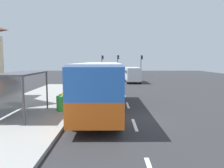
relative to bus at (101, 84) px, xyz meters
name	(u,v)px	position (x,y,z in m)	size (l,w,h in m)	color
ground_plane	(120,88)	(1.71, 11.93, -1.86)	(56.00, 92.00, 0.04)	#2D2D30
sidewalk_platform	(31,110)	(-4.69, -0.07, -1.75)	(6.20, 30.00, 0.18)	#999993
lane_stripe_seg_1	(135,125)	(1.96, -3.07, -1.84)	(0.16, 2.20, 0.01)	silver
lane_stripe_seg_2	(128,105)	(1.96, 1.93, -1.84)	(0.16, 2.20, 0.01)	silver
lane_stripe_seg_3	(125,95)	(1.96, 6.93, -1.84)	(0.16, 2.20, 0.01)	silver
lane_stripe_seg_4	(123,88)	(1.96, 11.93, -1.84)	(0.16, 2.20, 0.01)	silver
lane_stripe_seg_5	(121,84)	(1.96, 16.93, -1.84)	(0.16, 2.20, 0.01)	silver
lane_stripe_seg_6	(120,81)	(1.96, 21.93, -1.84)	(0.16, 2.20, 0.01)	silver
lane_stripe_seg_7	(119,78)	(1.96, 26.93, -1.84)	(0.16, 2.20, 0.01)	silver
bus	(101,84)	(0.00, 0.00, 0.00)	(2.59, 11.02, 3.21)	orange
white_van	(133,74)	(3.91, 18.80, -0.50)	(2.07, 5.22, 2.30)	silver
sedan_near	(130,74)	(4.01, 26.53, -1.05)	(1.87, 4.41, 1.52)	#A51919
sedan_far	(127,72)	(4.01, 36.56, -1.05)	(1.95, 4.45, 1.52)	#195933
recycling_bin_green	(61,103)	(-2.49, -0.63, -1.19)	(0.52, 0.52, 0.95)	green
recycling_bin_yellow	(64,101)	(-2.49, 0.07, -1.19)	(0.52, 0.52, 0.95)	yellow
recycling_bin_orange	(66,99)	(-2.49, 0.77, -1.19)	(0.52, 0.52, 0.95)	orange
recycling_bin_blue	(68,98)	(-2.49, 1.47, -1.19)	(0.52, 0.52, 0.95)	blue
traffic_light_near_side	(142,62)	(7.22, 33.44, 1.20)	(0.49, 0.28, 4.54)	#2D2D2D
traffic_light_far_side	(103,62)	(-1.38, 34.24, 1.19)	(0.49, 0.28, 4.52)	#2D2D2D
traffic_light_median	(119,62)	(2.12, 35.04, 1.24)	(0.49, 0.28, 4.60)	#2D2D2D
bus_shelter	(17,83)	(-4.70, -1.84, 0.25)	(1.80, 4.00, 2.50)	#4C4C51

